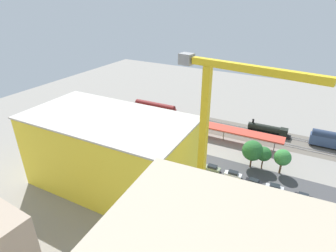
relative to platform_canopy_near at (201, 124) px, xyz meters
name	(u,v)px	position (x,y,z in m)	size (l,w,h in m)	color
ground_plane	(187,149)	(-0.15, 12.19, -4.34)	(205.57, 205.57, 0.00)	gray
rail_bed	(210,125)	(-0.15, -9.02, -4.34)	(128.48, 14.18, 0.01)	#665E54
street_asphalt	(181,155)	(-0.15, 16.84, -4.34)	(128.48, 9.00, 0.01)	#424244
track_rails	(210,125)	(-0.15, -9.02, -4.16)	(128.43, 11.33, 0.12)	#9E9EA8
platform_canopy_near	(201,124)	(0.00, 0.00, 0.00)	(57.52, 6.61, 4.61)	#C63D2D
locomotive	(269,130)	(-22.18, -12.11, -2.63)	(15.36, 2.99, 4.90)	black
freight_coach_far	(155,109)	(23.47, -5.93, -1.08)	(18.69, 3.54, 6.20)	black
parked_car_0	(303,197)	(-36.49, 20.58, -3.59)	(4.15, 1.72, 1.69)	black
parked_car_1	(274,188)	(-29.56, 20.41, -3.54)	(4.64, 2.14, 1.81)	black
parked_car_2	(254,182)	(-24.14, 20.42, -3.61)	(4.35, 1.79, 1.63)	black
parked_car_3	(233,175)	(-18.23, 19.92, -3.52)	(4.82, 1.95, 1.86)	black
parked_car_4	(212,168)	(-11.96, 19.87, -3.54)	(4.82, 2.01, 1.82)	black
parked_car_5	(192,163)	(-5.63, 20.19, -3.52)	(4.11, 1.79, 1.87)	black
construction_building	(111,153)	(9.67, 38.53, 5.46)	(41.78, 21.78, 19.61)	yellow
construction_roof_slab	(107,118)	(9.67, 38.53, 15.46)	(42.38, 22.38, 0.40)	#B7B2A8
tower_crane	(211,139)	(-17.78, 40.00, 17.50)	(25.13, 5.12, 37.36)	gray
box_truck_0	(118,142)	(21.17, 21.96, -2.72)	(8.91, 3.52, 3.25)	black
street_tree_0	(253,151)	(-21.29, 12.40, 1.34)	(6.07, 6.07, 8.73)	brown
street_tree_1	(159,132)	(10.36, 12.82, -0.17)	(4.20, 4.20, 6.31)	brown
street_tree_2	(283,158)	(-29.52, 11.46, 0.96)	(4.71, 4.71, 7.70)	brown
street_tree_3	(148,124)	(15.87, 11.22, 0.84)	(4.28, 4.28, 7.36)	brown
street_tree_4	(264,154)	(-24.43, 11.59, 0.67)	(4.31, 4.31, 7.19)	brown
traffic_light	(105,131)	(26.44, 21.78, 0.30)	(0.50, 0.36, 7.09)	#333333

